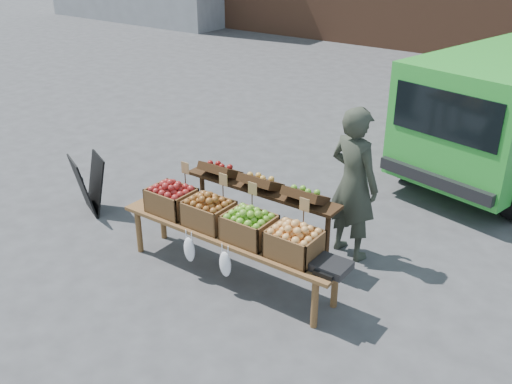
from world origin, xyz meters
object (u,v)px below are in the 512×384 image
Objects in this scene: vendor at (354,184)px; back_table at (261,209)px; chalkboard_sign at (89,184)px; crate_russet_pears at (209,213)px; crate_green_apples at (294,244)px; display_bench at (229,255)px; weighing_scale at (332,266)px; crate_red_apples at (249,228)px; crate_golden_apples at (172,200)px.

back_table is (-0.92, -0.51, -0.38)m from vendor.
crate_russet_pears is (2.23, -0.15, 0.31)m from chalkboard_sign.
back_table is at bearing 37.82° from chalkboard_sign.
back_table is 4.20× the size of crate_russet_pears.
back_table is at bearing 43.67° from vendor.
crate_green_apples is at bearing 104.53° from vendor.
crate_russet_pears reaches higher than chalkboard_sign.
display_bench is 7.94× the size of weighing_scale.
chalkboard_sign is 2.80m from crate_red_apples.
crate_russet_pears is at bearing 180.00° from crate_red_apples.
crate_green_apples is at bearing 0.00° from crate_red_apples.
vendor is at bearing 28.83° from back_table.
back_table is 4.20× the size of crate_red_apples.
crate_russet_pears is 1.47× the size of weighing_scale.
display_bench is 0.93m from crate_golden_apples.
vendor reaches higher than back_table.
display_bench is 5.40× the size of crate_russet_pears.
crate_red_apples is 1.00× the size of crate_green_apples.
crate_red_apples is at bearing 21.40° from chalkboard_sign.
crate_red_apples is at bearing 180.00° from crate_green_apples.
crate_russet_pears is (-1.11, -1.23, -0.19)m from vendor.
display_bench is at bearing 70.75° from vendor.
vendor is 1.36m from crate_red_apples.
vendor is 3.54m from chalkboard_sign.
display_bench is at bearing 0.00° from crate_golden_apples.
chalkboard_sign is at bearing 32.83° from vendor.
weighing_scale is (0.43, 0.00, -0.10)m from crate_green_apples.
crate_golden_apples is at bearing 180.00° from weighing_scale.
back_table reaches higher than crate_russet_pears.
crate_golden_apples is at bearing 180.00° from crate_green_apples.
vendor is 1.61m from display_bench.
crate_golden_apples is 1.47× the size of weighing_scale.
crate_russet_pears is (0.55, 0.00, 0.00)m from crate_golden_apples.
crate_russet_pears is 1.10m from crate_green_apples.
crate_red_apples is (0.37, -0.72, 0.19)m from back_table.
weighing_scale is (1.34, -0.72, 0.09)m from back_table.
crate_green_apples is (0.82, 0.00, 0.42)m from display_bench.
display_bench is 5.40× the size of crate_golden_apples.
back_table reaches higher than display_bench.
chalkboard_sign is (-3.33, -1.08, -0.51)m from vendor.
crate_russet_pears reaches higher than display_bench.
vendor is at bearing 89.69° from crate_green_apples.
crate_golden_apples reaches higher than display_bench.
weighing_scale is (1.52, 0.00, -0.10)m from crate_russet_pears.
crate_green_apples is at bearing 180.00° from weighing_scale.
vendor is 3.61× the size of crate_red_apples.
back_table is 0.78× the size of display_bench.
back_table is 0.83m from crate_red_apples.
display_bench is 5.40× the size of crate_green_apples.
display_bench is at bearing 180.00° from weighing_scale.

